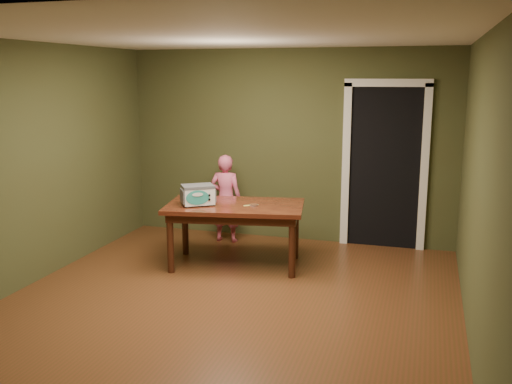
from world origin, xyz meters
TOP-DOWN VIEW (x-y plane):
  - floor at (0.00, 0.00)m, footprint 5.00×5.00m
  - room_shell at (0.00, 0.00)m, footprint 4.52×5.02m
  - doorway at (1.30, 2.78)m, footprint 1.10×0.66m
  - dining_table at (-0.31, 1.17)m, footprint 1.73×1.16m
  - toy_oven at (-0.72, 1.01)m, footprint 0.45×0.42m
  - baking_pan at (-0.08, 1.15)m, footprint 0.10×0.10m
  - spatula at (-0.11, 1.16)m, footprint 0.15×0.13m
  - child at (-0.77, 2.10)m, footprint 0.45×0.30m

SIDE VIEW (x-z plane):
  - floor at x=0.00m, z-range 0.00..0.00m
  - child at x=-0.77m, z-range 0.00..1.20m
  - dining_table at x=-0.31m, z-range 0.28..1.03m
  - spatula at x=-0.11m, z-range 0.75..0.76m
  - baking_pan at x=-0.08m, z-range 0.75..0.77m
  - toy_oven at x=-0.72m, z-range 0.76..1.00m
  - doorway at x=1.30m, z-range -0.07..2.18m
  - room_shell at x=0.00m, z-range 0.40..3.01m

